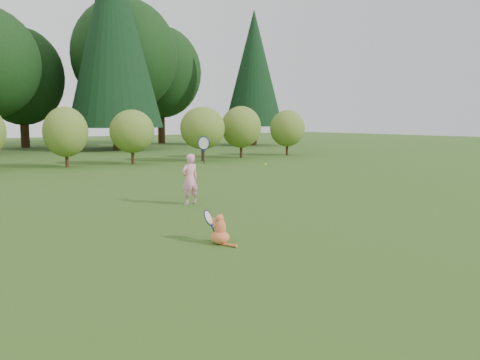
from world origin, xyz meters
TOP-DOWN VIEW (x-y plane):
  - ground at (0.00, 0.00)m, footprint 100.00×100.00m
  - shrub_row at (0.00, 13.00)m, footprint 28.00×3.00m
  - woodland_backdrop at (0.00, 23.00)m, footprint 48.00×10.00m
  - child at (-0.21, 2.24)m, footprint 0.66×0.41m
  - cat at (-1.59, -1.14)m, footprint 0.40×0.75m
  - tennis_ball at (0.90, 0.80)m, footprint 0.06×0.06m

SIDE VIEW (x-z plane):
  - ground at x=0.00m, z-range 0.00..0.00m
  - cat at x=-1.59m, z-range -0.07..0.58m
  - child at x=-0.21m, z-range -0.27..1.53m
  - tennis_ball at x=0.90m, z-range 0.97..1.03m
  - shrub_row at x=0.00m, z-range 0.00..2.80m
  - woodland_backdrop at x=0.00m, z-range 0.00..15.00m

